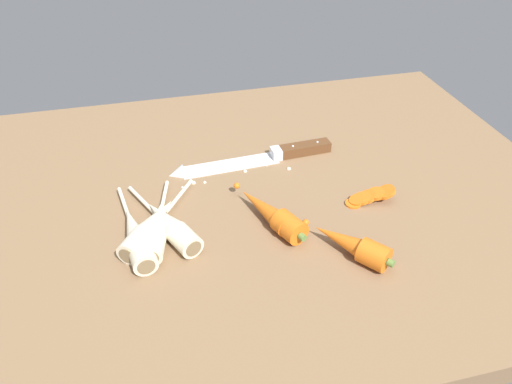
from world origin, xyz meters
The scene contains 10 objects.
ground_plane centered at (0.00, 0.00, -2.00)cm, with size 120.00×90.00×4.00cm, color brown.
chefs_knife centered at (1.71, 10.37, 0.65)cm, with size 34.84×5.62×4.18cm.
whole_carrot centered at (1.10, -9.68, 2.10)cm, with size 9.99×18.10×4.20cm.
whole_carrot_second centered at (11.52, -20.46, 2.10)cm, with size 11.58×13.80×4.20cm.
parsnip_front centered at (-18.91, -8.60, 1.98)cm, with size 6.91×21.74×4.00cm.
parsnip_mid_left centered at (-19.79, -7.96, 1.98)cm, with size 14.66×20.59×4.00cm.
parsnip_mid_right centered at (-16.54, -8.38, 1.98)cm, with size 11.46×21.61×4.00cm.
parsnip_back centered at (-22.32, -9.89, 1.98)cm, with size 6.27×23.50×4.00cm.
carrot_slice_stack centered at (20.37, -7.98, 1.23)cm, with size 9.39×3.67×3.26cm.
mince_crumbs centered at (-2.40, 7.56, 0.39)cm, with size 25.70×6.49×0.89cm.
Camera 1 is at (-17.71, -73.94, 56.33)cm, focal length 34.75 mm.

